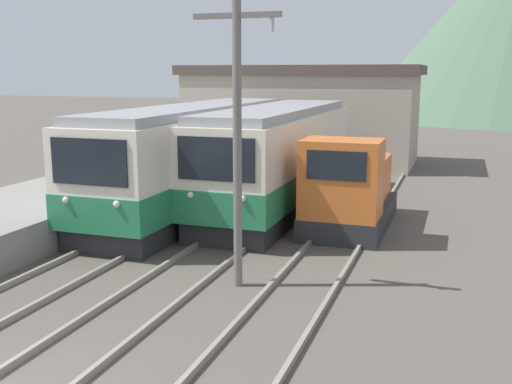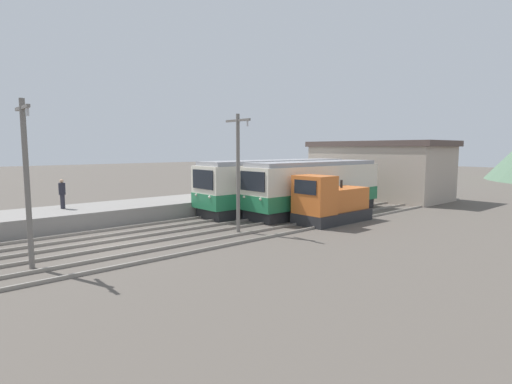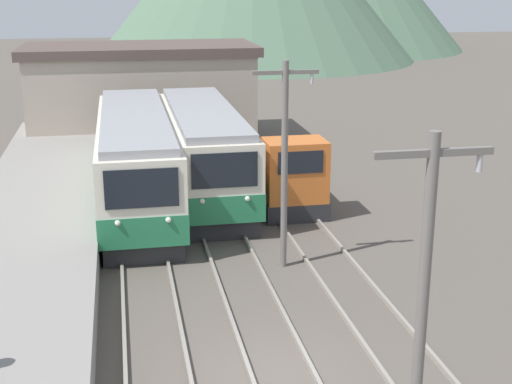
{
  "view_description": "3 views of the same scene",
  "coord_description": "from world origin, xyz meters",
  "px_view_note": "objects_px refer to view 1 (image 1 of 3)",
  "views": [
    {
      "loc": [
        6.41,
        -6.1,
        4.9
      ],
      "look_at": [
        0.94,
        9.87,
        1.52
      ],
      "focal_mm": 42.0,
      "sensor_mm": 36.0,
      "label": 1
    },
    {
      "loc": [
        18.67,
        -7.2,
        4.6
      ],
      "look_at": [
        -0.6,
        9.69,
        1.8
      ],
      "focal_mm": 28.0,
      "sensor_mm": 36.0,
      "label": 2
    },
    {
      "loc": [
        -3.12,
        -14.01,
        8.74
      ],
      "look_at": [
        1.34,
        9.03,
        1.68
      ],
      "focal_mm": 50.0,
      "sensor_mm": 36.0,
      "label": 3
    }
  ],
  "objects_px": {
    "catenary_mast_mid": "(238,135)",
    "shunting_locomotive": "(350,191)",
    "commuter_train_left": "(196,161)",
    "commuter_train_center": "(278,162)"
  },
  "relations": [
    {
      "from": "catenary_mast_mid",
      "to": "shunting_locomotive",
      "type": "bearing_deg",
      "value": 76.29
    },
    {
      "from": "shunting_locomotive",
      "to": "catenary_mast_mid",
      "type": "distance_m",
      "value": 6.71
    },
    {
      "from": "commuter_train_left",
      "to": "commuter_train_center",
      "type": "relative_size",
      "value": 1.12
    },
    {
      "from": "commuter_train_center",
      "to": "catenary_mast_mid",
      "type": "bearing_deg",
      "value": -79.52
    },
    {
      "from": "catenary_mast_mid",
      "to": "commuter_train_left",
      "type": "bearing_deg",
      "value": 121.23
    },
    {
      "from": "commuter_train_left",
      "to": "commuter_train_center",
      "type": "distance_m",
      "value": 2.99
    },
    {
      "from": "shunting_locomotive",
      "to": "commuter_train_left",
      "type": "bearing_deg",
      "value": 170.32
    },
    {
      "from": "commuter_train_center",
      "to": "shunting_locomotive",
      "type": "height_order",
      "value": "commuter_train_center"
    },
    {
      "from": "commuter_train_center",
      "to": "shunting_locomotive",
      "type": "bearing_deg",
      "value": -34.17
    },
    {
      "from": "commuter_train_left",
      "to": "shunting_locomotive",
      "type": "xyz_separation_m",
      "value": [
        5.8,
        -0.99,
        -0.53
      ]
    }
  ]
}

